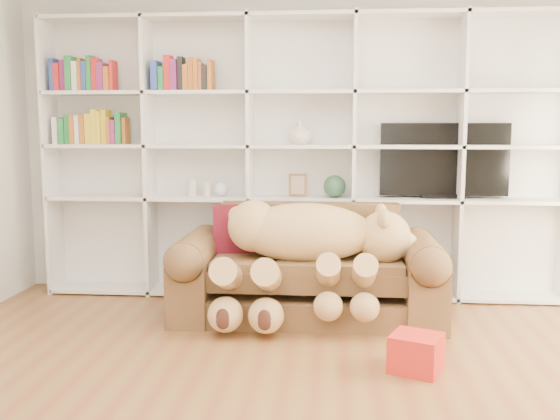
# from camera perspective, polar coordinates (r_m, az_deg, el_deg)

# --- Properties ---
(floor) EXTENTS (5.00, 5.00, 0.00)m
(floor) POSITION_cam_1_polar(r_m,az_deg,el_deg) (3.35, -0.19, -18.33)
(floor) COLOR brown
(floor) RESTS_ON ground
(wall_back) EXTENTS (5.00, 0.02, 2.70)m
(wall_back) POSITION_cam_1_polar(r_m,az_deg,el_deg) (5.51, 2.08, 6.44)
(wall_back) COLOR white
(wall_back) RESTS_ON floor
(wall_front) EXTENTS (5.00, 0.02, 2.70)m
(wall_front) POSITION_cam_1_polar(r_m,az_deg,el_deg) (0.58, -22.52, -4.82)
(wall_front) COLOR white
(wall_front) RESTS_ON floor
(bookshelf) EXTENTS (4.43, 0.35, 2.40)m
(bookshelf) POSITION_cam_1_polar(r_m,az_deg,el_deg) (5.39, -0.56, 5.94)
(bookshelf) COLOR white
(bookshelf) RESTS_ON floor
(sofa) EXTENTS (2.03, 0.88, 0.85)m
(sofa) POSITION_cam_1_polar(r_m,az_deg,el_deg) (4.85, 2.56, -6.01)
(sofa) COLOR brown
(sofa) RESTS_ON floor
(teddy_bear) EXTENTS (1.51, 0.83, 0.88)m
(teddy_bear) POSITION_cam_1_polar(r_m,az_deg,el_deg) (4.63, 2.39, -3.26)
(teddy_bear) COLOR tan
(teddy_bear) RESTS_ON sofa
(throw_pillow) EXTENTS (0.45, 0.30, 0.43)m
(throw_pillow) POSITION_cam_1_polar(r_m,az_deg,el_deg) (4.98, -3.77, -1.92)
(throw_pillow) COLOR maroon
(throw_pillow) RESTS_ON sofa
(gift_box) EXTENTS (0.37, 0.36, 0.23)m
(gift_box) POSITION_cam_1_polar(r_m,az_deg,el_deg) (3.93, 12.33, -12.65)
(gift_box) COLOR red
(gift_box) RESTS_ON floor
(tv) EXTENTS (1.07, 0.18, 0.63)m
(tv) POSITION_cam_1_polar(r_m,az_deg,el_deg) (5.44, 14.75, 4.34)
(tv) COLOR black
(tv) RESTS_ON bookshelf
(picture_frame) EXTENTS (0.15, 0.05, 0.19)m
(picture_frame) POSITION_cam_1_polar(r_m,az_deg,el_deg) (5.34, 1.64, 2.31)
(picture_frame) COLOR brown
(picture_frame) RESTS_ON bookshelf
(green_vase) EXTENTS (0.19, 0.19, 0.19)m
(green_vase) POSITION_cam_1_polar(r_m,az_deg,el_deg) (5.33, 5.01, 2.17)
(green_vase) COLOR #2A5138
(green_vase) RESTS_ON bookshelf
(figurine_tall) EXTENTS (0.10, 0.10, 0.16)m
(figurine_tall) POSITION_cam_1_polar(r_m,az_deg,el_deg) (5.47, -8.02, 2.08)
(figurine_tall) COLOR beige
(figurine_tall) RESTS_ON bookshelf
(figurine_short) EXTENTS (0.08, 0.08, 0.12)m
(figurine_short) POSITION_cam_1_polar(r_m,az_deg,el_deg) (5.44, -6.69, 1.87)
(figurine_short) COLOR beige
(figurine_short) RESTS_ON bookshelf
(snow_globe) EXTENTS (0.12, 0.12, 0.12)m
(snow_globe) POSITION_cam_1_polar(r_m,az_deg,el_deg) (5.42, -5.39, 1.92)
(snow_globe) COLOR white
(snow_globe) RESTS_ON bookshelf
(shelf_vase) EXTENTS (0.26, 0.26, 0.20)m
(shelf_vase) POSITION_cam_1_polar(r_m,az_deg,el_deg) (5.31, 1.85, 7.12)
(shelf_vase) COLOR beige
(shelf_vase) RESTS_ON bookshelf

